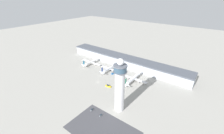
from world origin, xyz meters
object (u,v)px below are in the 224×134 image
at_px(airplane_gate_charlie, 133,78).
at_px(control_tower, 120,86).
at_px(service_truck_baggage, 108,86).
at_px(car_grey_coupe, 101,115).
at_px(airplane_gate_bravo, 109,69).
at_px(car_blue_compact, 92,110).
at_px(airplane_gate_alpha, 91,62).
at_px(service_truck_fuel, 113,73).
at_px(service_truck_catering, 131,83).

bearing_deg(airplane_gate_charlie, control_tower, -74.31).
distance_m(service_truck_baggage, car_grey_coupe, 53.51).
bearing_deg(control_tower, car_grey_coupe, -115.69).
distance_m(control_tower, airplane_gate_bravo, 92.96).
relative_size(airplane_gate_bravo, car_blue_compact, 8.57).
distance_m(airplane_gate_alpha, car_blue_compact, 117.10).
distance_m(airplane_gate_alpha, service_truck_fuel, 52.65).
distance_m(airplane_gate_alpha, airplane_gate_bravo, 41.33).
bearing_deg(airplane_gate_bravo, car_blue_compact, -63.68).
relative_size(control_tower, airplane_gate_charlie, 1.35).
relative_size(service_truck_baggage, car_blue_compact, 2.02).
distance_m(control_tower, car_blue_compact, 41.16).
relative_size(airplane_gate_bravo, service_truck_baggage, 4.25).
relative_size(service_truck_baggage, car_grey_coupe, 2.12).
xyz_separation_m(airplane_gate_charlie, service_truck_baggage, (-19.54, -32.87, -3.41)).
relative_size(airplane_gate_alpha, car_grey_coupe, 10.12).
bearing_deg(airplane_gate_charlie, service_truck_catering, -91.67).
height_order(airplane_gate_bravo, car_blue_compact, airplane_gate_bravo).
height_order(service_truck_catering, car_blue_compact, service_truck_catering).
xyz_separation_m(service_truck_catering, service_truck_baggage, (-19.34, -25.95, 0.09)).
bearing_deg(airplane_gate_charlie, service_truck_fuel, -179.15).
relative_size(control_tower, service_truck_fuel, 9.47).
xyz_separation_m(airplane_gate_alpha, service_truck_baggage, (68.18, -37.40, -3.22)).
bearing_deg(car_grey_coupe, airplane_gate_charlie, 95.38).
height_order(service_truck_fuel, service_truck_baggage, service_truck_fuel).
distance_m(airplane_gate_alpha, service_truck_baggage, 77.83).
relative_size(airplane_gate_alpha, airplane_gate_bravo, 1.13).
xyz_separation_m(airplane_gate_alpha, airplane_gate_charlie, (87.72, -4.53, 0.19)).
bearing_deg(service_truck_fuel, airplane_gate_charlie, 0.85).
xyz_separation_m(airplane_gate_bravo, service_truck_baggage, (26.85, -36.64, -3.52)).
bearing_deg(airplane_gate_bravo, car_grey_coupe, -56.98).
xyz_separation_m(airplane_gate_alpha, airplane_gate_bravo, (41.32, -0.77, 0.30)).
xyz_separation_m(airplane_gate_charlie, service_truck_fuel, (-35.41, -0.53, -3.34)).
xyz_separation_m(control_tower, service_truck_fuel, (-52.18, 59.17, -28.42)).
bearing_deg(service_truck_fuel, car_grey_coupe, -61.38).
bearing_deg(airplane_gate_bravo, airplane_gate_alpha, 178.94).
height_order(control_tower, service_truck_catering, control_tower).
relative_size(service_truck_catering, car_blue_compact, 1.94).
bearing_deg(service_truck_baggage, control_tower, -36.46).
distance_m(airplane_gate_bravo, car_grey_coupe, 98.88).
relative_size(airplane_gate_bravo, service_truck_fuel, 5.78).
xyz_separation_m(airplane_gate_alpha, car_grey_coupe, (95.17, -83.60, -3.63)).
height_order(service_truck_baggage, car_blue_compact, service_truck_baggage).
xyz_separation_m(airplane_gate_charlie, car_grey_coupe, (7.45, -79.07, -3.83)).
bearing_deg(car_grey_coupe, service_truck_catering, 96.05).
xyz_separation_m(airplane_gate_alpha, service_truck_fuel, (52.31, -5.06, -3.15)).
relative_size(service_truck_catering, service_truck_fuel, 1.31).
distance_m(airplane_gate_bravo, service_truck_baggage, 45.56).
distance_m(airplane_gate_charlie, car_blue_compact, 79.10).
height_order(control_tower, car_blue_compact, control_tower).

